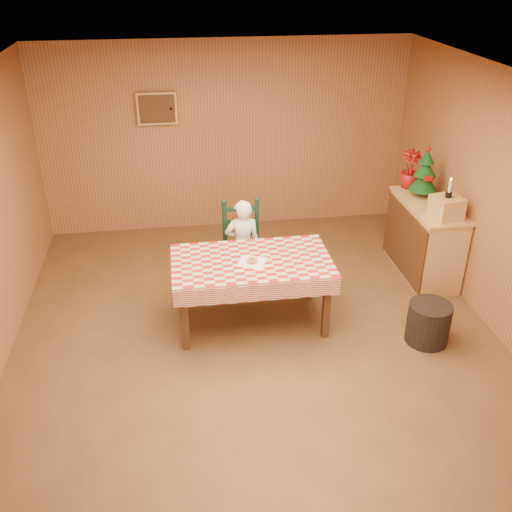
{
  "coord_description": "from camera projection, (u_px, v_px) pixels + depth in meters",
  "views": [
    {
      "loc": [
        -0.72,
        -4.63,
        3.59
      ],
      "look_at": [
        0.0,
        0.2,
        0.95
      ],
      "focal_mm": 40.0,
      "sensor_mm": 36.0,
      "label": 1
    }
  ],
  "objects": [
    {
      "name": "crate",
      "position": [
        446.0,
        208.0,
        6.32
      ],
      "size": [
        0.35,
        0.35,
        0.25
      ],
      "primitive_type": "cube",
      "rotation": [
        0.0,
        0.0,
        0.18
      ],
      "color": "tan",
      "rests_on": "shelf_unit"
    },
    {
      "name": "candle_set",
      "position": [
        449.0,
        192.0,
        6.23
      ],
      "size": [
        0.07,
        0.07,
        0.22
      ],
      "color": "black",
      "rests_on": "crate"
    },
    {
      "name": "christmas_tree",
      "position": [
        425.0,
        174.0,
        6.81
      ],
      "size": [
        0.34,
        0.34,
        0.62
      ],
      "color": "#4E2D14",
      "rests_on": "shelf_unit"
    },
    {
      "name": "ladder_chair",
      "position": [
        242.0,
        248.0,
        6.67
      ],
      "size": [
        0.44,
        0.4,
        1.08
      ],
      "color": "black",
      "rests_on": "ground"
    },
    {
      "name": "donut",
      "position": [
        252.0,
        260.0,
        5.8
      ],
      "size": [
        0.13,
        0.13,
        0.04
      ],
      "primitive_type": "torus",
      "rotation": [
        0.0,
        0.0,
        -0.18
      ],
      "color": "#C48B46",
      "rests_on": "napkin"
    },
    {
      "name": "dining_table",
      "position": [
        252.0,
        267.0,
        5.89
      ],
      "size": [
        1.66,
        0.96,
        0.77
      ],
      "color": "#4E2D14",
      "rests_on": "ground"
    },
    {
      "name": "flower_arrangement",
      "position": [
        411.0,
        169.0,
        7.09
      ],
      "size": [
        0.3,
        0.3,
        0.48
      ],
      "primitive_type": "imported",
      "rotation": [
        0.0,
        0.0,
        0.15
      ],
      "color": "maroon",
      "rests_on": "shelf_unit"
    },
    {
      "name": "ground",
      "position": [
        259.0,
        347.0,
        5.83
      ],
      "size": [
        6.0,
        6.0,
        0.0
      ],
      "primitive_type": "plane",
      "color": "brown",
      "rests_on": "ground"
    },
    {
      "name": "cabin_walls",
      "position": [
        251.0,
        159.0,
        5.42
      ],
      "size": [
        5.1,
        6.05,
        2.65
      ],
      "color": "#A56B3B",
      "rests_on": "ground"
    },
    {
      "name": "shelf_unit",
      "position": [
        424.0,
        239.0,
        6.95
      ],
      "size": [
        0.54,
        1.24,
        0.93
      ],
      "color": "tan",
      "rests_on": "ground"
    },
    {
      "name": "storage_bin",
      "position": [
        428.0,
        323.0,
        5.82
      ],
      "size": [
        0.54,
        0.54,
        0.44
      ],
      "primitive_type": "cylinder",
      "rotation": [
        0.0,
        0.0,
        -0.28
      ],
      "color": "black",
      "rests_on": "ground"
    },
    {
      "name": "seated_child",
      "position": [
        243.0,
        245.0,
        6.59
      ],
      "size": [
        0.41,
        0.27,
        1.12
      ],
      "primitive_type": "imported",
      "rotation": [
        0.0,
        0.0,
        3.14
      ],
      "color": "white",
      "rests_on": "ground"
    },
    {
      "name": "napkin",
      "position": [
        252.0,
        262.0,
        5.81
      ],
      "size": [
        0.34,
        0.34,
        0.0
      ],
      "primitive_type": "cube",
      "rotation": [
        0.0,
        0.0,
        -0.43
      ],
      "color": "white",
      "rests_on": "dining_table"
    }
  ]
}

